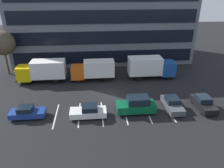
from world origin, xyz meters
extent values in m
plane|color=black|center=(0.00, 0.00, 0.00)|extent=(120.00, 120.00, 0.00)
cube|color=slate|center=(0.00, 18.00, 9.00)|extent=(34.38, 12.43, 18.00)
cube|color=black|center=(0.00, 11.72, 1.98)|extent=(33.00, 0.16, 2.30)
cube|color=black|center=(0.00, 11.72, 5.58)|extent=(33.00, 0.16, 2.30)
cube|color=black|center=(0.00, 11.72, 9.18)|extent=(33.00, 0.16, 2.30)
cube|color=silver|center=(-7.00, -4.45, 0.00)|extent=(0.14, 5.40, 0.01)
cube|color=silver|center=(-4.20, -4.45, 0.00)|extent=(0.14, 5.40, 0.01)
cube|color=silver|center=(-1.40, -4.45, 0.00)|extent=(0.14, 5.40, 0.01)
cube|color=silver|center=(1.40, -4.45, 0.00)|extent=(0.14, 5.40, 0.01)
cube|color=silver|center=(4.20, -4.45, 0.00)|extent=(0.14, 5.40, 0.01)
cube|color=silver|center=(7.00, -4.45, 0.00)|extent=(0.14, 5.40, 0.01)
cube|color=#194799|center=(10.01, 5.75, 1.65)|extent=(2.27, 2.48, 2.27)
cube|color=black|center=(11.13, 5.75, 2.11)|extent=(0.06, 2.08, 1.00)
cube|color=white|center=(6.19, 5.75, 2.22)|extent=(5.37, 2.58, 2.79)
cube|color=black|center=(11.20, 5.75, 0.67)|extent=(0.21, 2.48, 0.41)
cylinder|color=black|center=(10.01, 6.82, 0.52)|extent=(1.03, 0.31, 1.03)
cylinder|color=black|center=(10.01, 4.69, 0.52)|extent=(1.03, 0.31, 1.03)
cylinder|color=black|center=(5.12, 6.82, 0.52)|extent=(1.03, 0.31, 1.03)
cylinder|color=black|center=(5.12, 4.69, 0.52)|extent=(1.03, 0.31, 1.03)
cube|color=yellow|center=(-13.05, 5.89, 1.61)|extent=(2.21, 2.41, 2.21)
cube|color=black|center=(-14.14, 5.89, 2.05)|extent=(0.06, 2.02, 0.97)
cube|color=white|center=(-9.34, 5.89, 2.16)|extent=(5.22, 2.51, 2.71)
cube|color=black|center=(-14.21, 5.89, 0.65)|extent=(0.20, 2.41, 0.40)
cylinder|color=black|center=(-13.05, 4.86, 0.50)|extent=(1.00, 0.30, 1.00)
cylinder|color=black|center=(-13.05, 6.93, 0.50)|extent=(1.00, 0.30, 1.00)
cylinder|color=black|center=(-8.29, 4.86, 0.50)|extent=(1.00, 0.30, 1.00)
cylinder|color=black|center=(-8.29, 6.93, 0.50)|extent=(1.00, 0.30, 1.00)
cube|color=#D85914|center=(-4.77, 5.85, 1.49)|extent=(2.05, 2.24, 2.05)
cube|color=black|center=(-5.78, 5.85, 1.90)|extent=(0.06, 1.88, 0.90)
cube|color=white|center=(-1.33, 5.85, 2.00)|extent=(4.84, 2.33, 2.52)
cube|color=black|center=(-5.84, 5.85, 0.61)|extent=(0.19, 2.24, 0.37)
cylinder|color=black|center=(-4.77, 4.89, 0.47)|extent=(0.93, 0.28, 0.93)
cylinder|color=black|center=(-4.77, 6.81, 0.47)|extent=(0.93, 0.28, 0.93)
cylinder|color=black|center=(-0.36, 4.89, 0.47)|extent=(0.93, 0.28, 0.93)
cylinder|color=black|center=(-0.36, 6.81, 0.47)|extent=(0.93, 0.28, 0.93)
cube|color=white|center=(-3.08, -5.03, 0.59)|extent=(4.31, 1.80, 0.70)
cube|color=black|center=(-2.87, -5.03, 1.24)|extent=(1.81, 1.59, 0.60)
cylinder|color=black|center=(-4.46, -5.82, 0.30)|extent=(0.60, 0.22, 0.60)
cylinder|color=black|center=(-4.46, -4.25, 0.30)|extent=(0.60, 0.22, 0.60)
cylinder|color=black|center=(-1.71, -5.82, 0.30)|extent=(0.60, 0.22, 0.60)
cylinder|color=black|center=(-1.71, -4.25, 0.30)|extent=(0.60, 0.22, 0.60)
cube|color=navy|center=(-10.21, -4.47, 0.56)|extent=(4.07, 1.70, 0.66)
cube|color=black|center=(-10.41, -4.47, 1.17)|extent=(1.71, 1.50, 0.57)
cylinder|color=black|center=(-8.90, -3.73, 0.28)|extent=(0.57, 0.21, 0.57)
cylinder|color=black|center=(-8.90, -5.21, 0.28)|extent=(0.57, 0.21, 0.57)
cylinder|color=black|center=(-11.51, -3.73, 0.28)|extent=(0.57, 0.21, 0.57)
cylinder|color=black|center=(-11.51, -5.21, 0.28)|extent=(0.57, 0.21, 0.57)
cube|color=#0C5933|center=(2.73, -4.59, 0.78)|extent=(4.73, 2.01, 0.98)
cube|color=black|center=(2.97, -4.59, 1.70)|extent=(2.60, 1.77, 0.87)
cylinder|color=black|center=(1.22, -5.47, 0.35)|extent=(0.70, 0.23, 0.70)
cylinder|color=black|center=(1.22, -3.71, 0.35)|extent=(0.70, 0.23, 0.70)
cylinder|color=black|center=(4.25, -5.47, 0.35)|extent=(0.70, 0.23, 0.70)
cylinder|color=black|center=(4.25, -3.71, 0.35)|extent=(0.70, 0.23, 0.70)
cube|color=#474C51|center=(7.47, -4.27, 0.59)|extent=(1.81, 4.31, 0.70)
cube|color=black|center=(7.47, -4.06, 1.24)|extent=(1.59, 1.81, 0.60)
cylinder|color=black|center=(8.26, -5.65, 0.30)|extent=(0.22, 0.60, 0.60)
cylinder|color=black|center=(6.69, -5.65, 0.30)|extent=(0.22, 0.60, 0.60)
cylinder|color=black|center=(8.26, -2.89, 0.30)|extent=(0.22, 0.60, 0.60)
cylinder|color=black|center=(6.69, -2.89, 0.30)|extent=(0.22, 0.60, 0.60)
cube|color=black|center=(11.50, -4.38, 0.60)|extent=(1.83, 4.37, 0.71)
cube|color=black|center=(11.50, -4.16, 1.26)|extent=(1.61, 1.84, 0.61)
cylinder|color=black|center=(12.29, -5.78, 0.31)|extent=(0.22, 0.61, 0.61)
cylinder|color=black|center=(10.71, -5.78, 0.31)|extent=(0.22, 0.61, 0.61)
cylinder|color=black|center=(12.29, -2.98, 0.31)|extent=(0.22, 0.61, 0.61)
cylinder|color=black|center=(10.71, -2.98, 0.31)|extent=(0.22, 0.61, 0.61)
cylinder|color=#473323|center=(-17.00, 9.81, 1.96)|extent=(0.28, 0.28, 3.91)
sphere|color=#4C4233|center=(-17.00, 9.81, 5.48)|extent=(3.98, 3.98, 3.98)
camera|label=1|loc=(-2.31, -27.08, 14.60)|focal=34.83mm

